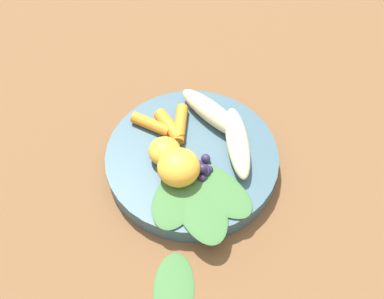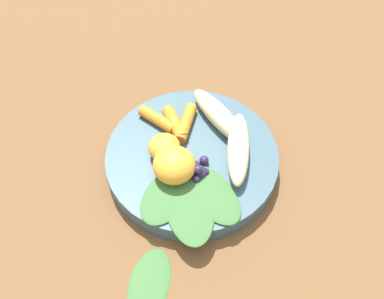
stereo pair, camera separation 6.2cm
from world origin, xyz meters
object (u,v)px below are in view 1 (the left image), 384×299
object	(u,v)px
bowl	(192,160)
kale_leaf_stray	(174,288)
banana_peeled_left	(212,113)
banana_peeled_right	(237,142)
orange_segment_near	(179,167)

from	to	relation	value
bowl	kale_leaf_stray	bearing A→B (deg)	45.59
banana_peeled_left	banana_peeled_right	world-z (taller)	same
banana_peeled_right	kale_leaf_stray	size ratio (longest dim) A/B	1.30
banana_peeled_left	banana_peeled_right	bearing A→B (deg)	168.25
banana_peeled_right	banana_peeled_left	bearing A→B (deg)	26.84
bowl	banana_peeled_right	size ratio (longest dim) A/B	1.98
bowl	banana_peeled_left	distance (m)	0.07
bowl	orange_segment_near	size ratio (longest dim) A/B	4.26
bowl	orange_segment_near	bearing A→B (deg)	27.31
bowl	kale_leaf_stray	size ratio (longest dim) A/B	2.58
banana_peeled_left	orange_segment_near	world-z (taller)	orange_segment_near
banana_peeled_left	banana_peeled_right	size ratio (longest dim) A/B	1.00
banana_peeled_left	kale_leaf_stray	xyz separation A→B (m)	(0.19, 0.16, -0.04)
bowl	banana_peeled_right	bearing A→B (deg)	150.82
orange_segment_near	banana_peeled_left	bearing A→B (deg)	-152.98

